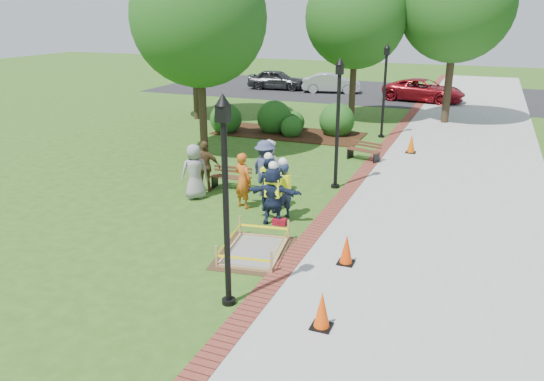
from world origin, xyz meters
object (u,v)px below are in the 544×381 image
at_px(lamp_near, 225,188).
at_px(hivis_worker_a, 273,193).
at_px(bench_near, 231,182).
at_px(cone_front, 322,311).
at_px(hivis_worker_b, 283,188).
at_px(hivis_worker_c, 268,182).
at_px(wet_concrete_pad, 254,244).

height_order(lamp_near, hivis_worker_a, lamp_near).
bearing_deg(hivis_worker_a, lamp_near, -80.05).
bearing_deg(bench_near, cone_front, -52.31).
xyz_separation_m(lamp_near, hivis_worker_b, (-0.66, 4.77, -1.59)).
relative_size(bench_near, hivis_worker_b, 0.77).
relative_size(cone_front, lamp_near, 0.18).
bearing_deg(cone_front, bench_near, 127.69).
distance_m(cone_front, hivis_worker_b, 5.62).
xyz_separation_m(hivis_worker_a, hivis_worker_c, (-0.53, 0.95, -0.02)).
height_order(cone_front, lamp_near, lamp_near).
distance_m(bench_near, lamp_near, 7.63).
relative_size(wet_concrete_pad, hivis_worker_b, 1.41).
height_order(lamp_near, hivis_worker_b, lamp_near).
height_order(wet_concrete_pad, hivis_worker_b, hivis_worker_b).
xyz_separation_m(wet_concrete_pad, hivis_worker_c, (-0.81, 2.87, 0.65)).
distance_m(wet_concrete_pad, lamp_near, 3.29).
distance_m(hivis_worker_b, hivis_worker_c, 0.77).
distance_m(cone_front, hivis_worker_c, 6.32).
height_order(lamp_near, hivis_worker_c, lamp_near).
relative_size(cone_front, hivis_worker_b, 0.42).
xyz_separation_m(wet_concrete_pad, hivis_worker_a, (-0.28, 1.92, 0.67)).
xyz_separation_m(wet_concrete_pad, bench_near, (-2.70, 4.20, -0.00)).
relative_size(bench_near, lamp_near, 0.32).
height_order(hivis_worker_a, hivis_worker_c, hivis_worker_a).
relative_size(hivis_worker_a, hivis_worker_b, 1.01).
xyz_separation_m(bench_near, hivis_worker_c, (1.89, -1.34, 0.65)).
bearing_deg(lamp_near, hivis_worker_c, 103.77).
xyz_separation_m(bench_near, cone_front, (5.18, -6.71, 0.13)).
bearing_deg(hivis_worker_c, cone_front, -58.54).
bearing_deg(hivis_worker_c, wet_concrete_pad, -74.22).
xyz_separation_m(bench_near, hivis_worker_a, (2.42, -2.28, 0.67)).
distance_m(hivis_worker_a, hivis_worker_c, 1.09).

